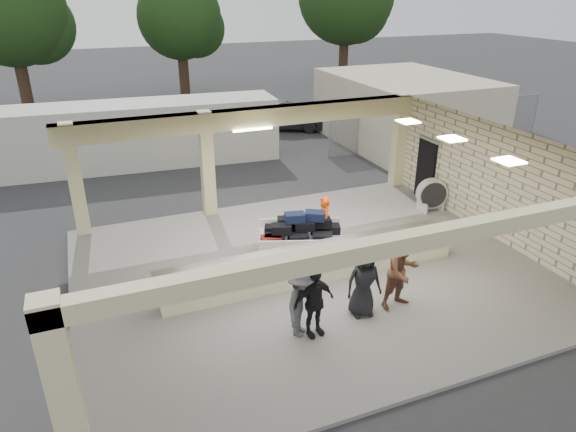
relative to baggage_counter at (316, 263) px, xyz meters
name	(u,v)px	position (x,y,z in m)	size (l,w,h in m)	color
ground	(308,273)	(0.00, 0.50, -0.59)	(120.00, 120.00, 0.00)	#2B2B2E
pavilion	(306,217)	(0.21, 1.16, 0.76)	(12.01, 10.00, 3.55)	slate
baggage_counter	(316,263)	(0.00, 0.00, 0.00)	(8.20, 0.58, 0.98)	beige
luggage_cart	(300,234)	(0.09, 1.26, 0.24)	(2.67, 2.14, 1.36)	silver
drum_fan	(432,194)	(5.50, 2.67, 0.11)	(1.05, 0.58, 1.11)	silver
baggage_handler	(323,224)	(0.86, 1.42, 0.34)	(0.60, 0.33, 1.65)	#E1450B
passenger_a	(402,271)	(1.35, -1.82, 0.44)	(0.90, 0.40, 1.86)	brown
passenger_b	(314,302)	(-1.02, -2.06, 0.33)	(0.96, 0.35, 1.64)	black
passenger_c	(301,303)	(-1.28, -1.94, 0.31)	(1.03, 0.36, 1.59)	#444449
passenger_d	(364,282)	(0.35, -1.78, 0.37)	(0.83, 0.34, 1.71)	black
car_white_a	(356,111)	(9.11, 14.50, 0.15)	(2.45, 5.16, 1.47)	white
car_white_b	(403,108)	(11.98, 14.19, 0.17)	(1.78, 4.77, 1.51)	white
car_dark	(287,116)	(5.11, 14.82, 0.13)	(1.51, 4.29, 1.43)	black
container_white	(133,134)	(-3.15, 11.79, 0.74)	(12.23, 2.45, 2.65)	beige
fence	(441,123)	(11.00, 9.50, 0.47)	(12.06, 0.06, 2.03)	gray
tree_left	(16,15)	(-7.68, 24.66, 5.00)	(6.60, 6.30, 9.00)	#382619
tree_mid	(184,20)	(2.32, 26.66, 4.38)	(6.00, 5.60, 8.00)	#382619
adjacent_building	(404,110)	(9.50, 10.50, 1.01)	(6.00, 8.00, 3.20)	beige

